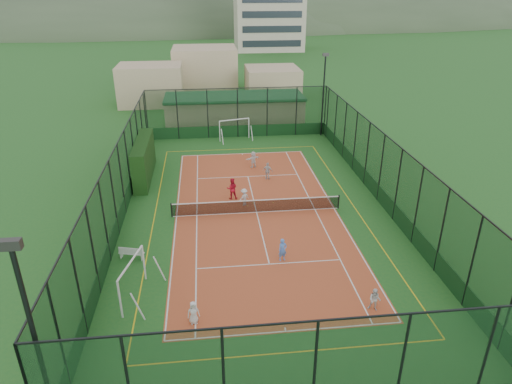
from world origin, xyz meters
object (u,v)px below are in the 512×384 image
Objects in this scene: white_bench at (131,252)px; child_far_left at (244,197)px; floodlight_sw at (40,355)px; futsal_goal_near at (133,280)px; child_near_mid at (283,250)px; child_near_right at (375,300)px; child_far_right at (268,171)px; child_far_back at (253,159)px; futsal_goal_far at (234,130)px; floodlight_ne at (323,96)px; coach at (232,189)px; child_near_left at (193,313)px; clubhouse at (234,109)px.

white_bench is 9.34m from child_far_left.
floodlight_sw is 8.74m from futsal_goal_near.
child_near_mid is 1.15× the size of child_near_right.
floodlight_sw reaches higher than child_far_right.
child_far_back is (1.43, 7.24, 0.06)m from child_far_left.
futsal_goal_far is (8.19, 32.73, -3.09)m from floodlight_sw.
futsal_goal_near is at bearing -177.68° from child_near_mid.
futsal_goal_near reaches higher than futsal_goal_far.
white_bench is at bearing 157.56° from child_near_mid.
floodlight_ne is at bearing -12.42° from futsal_goal_far.
white_bench is at bearing 86.08° from floodlight_sw.
futsal_goal_far is (-9.01, -0.47, -3.09)m from floodlight_ne.
child_far_back is (8.47, 13.37, 0.31)m from white_bench.
coach reaches higher than child_far_back.
child_far_right is (0.74, 11.76, 0.02)m from child_near_mid.
child_near_left is (3.62, -5.89, 0.19)m from white_bench.
futsal_goal_far is 22.23m from child_near_mid.
floodlight_sw is 26.91m from child_far_back.
floodlight_ne is at bearing -123.58° from coach.
child_near_mid is 8.78m from coach.
child_far_back is 0.88× the size of coach.
child_far_left reaches higher than child_near_left.
child_near_mid is 0.85× the size of coach.
clubhouse is 31.38m from futsal_goal_near.
floodlight_sw reaches higher than futsal_goal_near.
child_near_left is 17.48m from child_far_right.
futsal_goal_far is at bearing 75.96° from floodlight_sw.
child_far_right is (8.73, 14.24, -0.33)m from futsal_goal_near.
child_far_right is at bearing 61.54° from child_near_left.
coach is at bearing 90.49° from child_near_mid.
white_bench is 1.13× the size of child_far_left.
floodlight_sw is 6.43× the size of child_far_left.
child_far_right is at bearing 64.42° from white_bench.
futsal_goal_near is at bearing -122.13° from floodlight_ne.
floodlight_sw is at bearing -175.70° from futsal_goal_near.
floodlight_sw is 33.88m from futsal_goal_far.
child_near_right is (8.69, -0.04, 0.01)m from child_near_left.
child_far_right is at bearing -17.27° from futsal_goal_near.
futsal_goal_far is 2.68× the size of child_near_right.
child_near_left is at bearing -150.58° from child_near_right.
child_near_left is (4.42, 5.78, -3.53)m from floodlight_sw.
floodlight_ne is 2.55× the size of futsal_goal_near.
futsal_goal_near reaches higher than child_far_back.
floodlight_ne is 5.15× the size of coach.
floodlight_ne is at bearing 62.61° from floodlight_sw.
floodlight_ne is 9.54m from futsal_goal_far.
futsal_goal_far is 14.94m from child_far_left.
child_near_mid is (9.40, 10.54, -3.43)m from floodlight_sw.
futsal_goal_far is at bearing 72.68° from child_near_left.
floodlight_sw is 7.02× the size of child_near_left.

